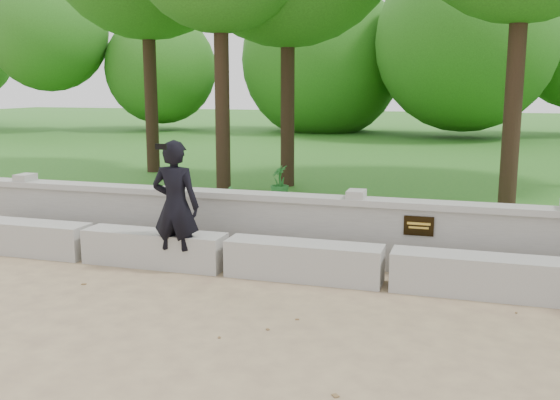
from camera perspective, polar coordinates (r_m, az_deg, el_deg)
The scene contains 8 objects.
ground at distance 5.67m, azimuth 7.16°, elevation -13.63°, with size 80.00×80.00×0.00m, color tan.
lawn at distance 19.25m, azimuth 14.37°, elevation 3.62°, with size 40.00×22.00×0.25m, color #286A21.
concrete_bench at distance 7.36m, azimuth 9.76°, elevation -6.13°, with size 11.90×0.45×0.45m.
parapet_wall at distance 7.97m, azimuth 10.46°, elevation -3.09°, with size 12.50×0.35×0.90m.
man_main at distance 7.83m, azimuth -9.52°, elevation -0.57°, with size 0.62×0.55×1.66m.
shrub_a at distance 9.21m, azimuth -4.51°, elevation -0.62°, with size 0.31×0.21×0.58m, color #26702A.
shrub_b at distance 8.61m, azimuth 19.14°, elevation -2.21°, with size 0.28×0.23×0.51m, color #26702A.
shrub_d at distance 11.39m, azimuth -0.03°, elevation 1.63°, with size 0.35×0.31×0.62m, color #26702A.
Camera 1 is at (0.84, -5.11, 2.31)m, focal length 40.00 mm.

